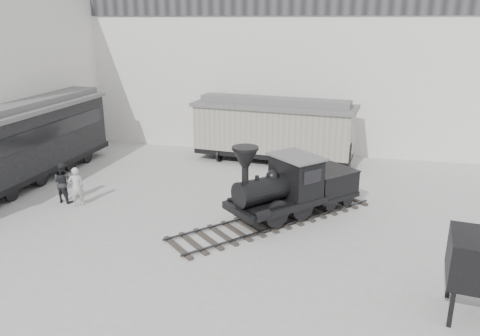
% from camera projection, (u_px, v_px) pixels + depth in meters
% --- Properties ---
extents(ground, '(90.00, 90.00, 0.00)m').
position_uv_depth(ground, '(198.00, 256.00, 16.18)').
color(ground, '#9E9E9B').
extents(north_wall, '(34.00, 2.51, 11.00)m').
position_uv_depth(north_wall, '(270.00, 58.00, 28.41)').
color(north_wall, silver).
rests_on(north_wall, ground).
extents(west_pavilion, '(7.00, 12.11, 9.00)m').
position_uv_depth(west_pavilion, '(9.00, 79.00, 27.12)').
color(west_pavilion, silver).
rests_on(west_pavilion, ground).
extents(locomotive, '(7.78, 8.06, 3.25)m').
position_uv_depth(locomotive, '(289.00, 190.00, 18.98)').
color(locomotive, black).
rests_on(locomotive, ground).
extents(boxcar, '(9.31, 3.87, 3.70)m').
position_uv_depth(boxcar, '(274.00, 129.00, 26.24)').
color(boxcar, black).
rests_on(boxcar, ground).
extents(passenger_coach, '(3.46, 14.17, 3.77)m').
position_uv_depth(passenger_coach, '(9.00, 146.00, 22.13)').
color(passenger_coach, black).
rests_on(passenger_coach, ground).
extents(visitor_a, '(0.77, 0.73, 1.77)m').
position_uv_depth(visitor_a, '(76.00, 187.00, 20.27)').
color(visitor_a, '#B4B4AF').
rests_on(visitor_a, ground).
extents(visitor_b, '(0.98, 0.81, 1.82)m').
position_uv_depth(visitor_b, '(63.00, 182.00, 20.71)').
color(visitor_b, '#232427').
rests_on(visitor_b, ground).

